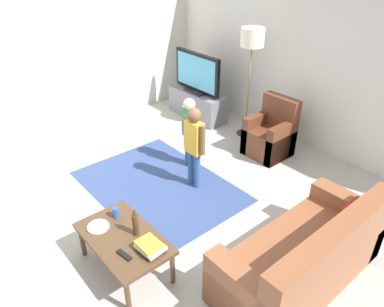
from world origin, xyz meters
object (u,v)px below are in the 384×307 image
Objects in this scene: coffee_table at (124,241)px; book_stack at (150,247)px; child_near_tv at (189,126)px; plate at (98,227)px; child_center at (194,141)px; tv at (197,73)px; tv_remote at (124,255)px; floor_lamp at (252,43)px; tv_stand at (198,104)px; bottle at (135,224)px; soda_can at (116,212)px; couch at (308,260)px; armchair at (271,136)px.

book_stack is (0.31, 0.10, 0.09)m from coffee_table.
plate is (0.82, -1.88, -0.21)m from child_near_tv.
child_center is at bearing 103.61° from plate.
tv reaches higher than tv_remote.
child_near_tv is 2.31m from tv_remote.
floor_lamp is 3.58m from plate.
plate is (2.05, -3.11, 0.18)m from tv_stand.
tv is at bearing 120.40° from tv_remote.
tv_stand is 3.79m from coffee_table.
coffee_table is 3.78× the size of book_stack.
bottle reaches higher than tv_stand.
tv_stand is 3.74m from bottle.
coffee_table is at bearing -18.43° from soda_can.
floor_lamp is at bearing 96.37° from child_near_tv.
tv is 3.73m from plate.
soda_can is (0.96, -3.04, -1.06)m from floor_lamp.
child_center reaches higher than couch.
floor_lamp is at bearing 9.15° from tv.
child_center is (-1.94, 0.24, 0.40)m from couch.
soda_can is at bearing -64.24° from child_near_tv.
tv_stand is at bearing 127.93° from coffee_table.
plate is (0.39, -1.60, -0.26)m from child_center.
couch is 1.72m from tv_remote.
armchair is at bearing 65.36° from child_near_tv.
tv_remote is at bearing -54.69° from bottle.
coffee_table is at bearing -65.72° from child_center.
couch is at bearing -12.48° from child_near_tv.
child_center reaches higher than soda_can.
tv is 3.53m from soda_can.
child_near_tv is 0.93× the size of child_center.
child_center is at bearing 125.51° from book_stack.
soda_can is at bearing -75.10° from child_center.
tv_remote is (2.55, -3.11, 0.19)m from tv_stand.
child_center is 6.70× the size of tv_remote.
child_near_tv is 4.01× the size of book_stack.
couch reaches higher than tv_remote.
child_near_tv is at bearing 167.52° from couch.
soda_can is at bearing 147.93° from tv_remote.
child_near_tv is 2.19m from book_stack.
child_center reaches higher than child_near_tv.
tv_remote reaches higher than coffee_table.
coffee_table is (2.33, -2.97, -0.48)m from tv.
child_center is 1.70m from book_stack.
child_near_tv is 2.06m from plate.
tv_stand is at bearing 120.21° from tv_remote.
book_stack is 0.64m from plate.
child_center is at bearing 114.28° from coffee_table.
child_near_tv reaches higher than armchair.
floor_lamp reaches higher than soda_can.
bottle is at bearing -66.62° from floor_lamp.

